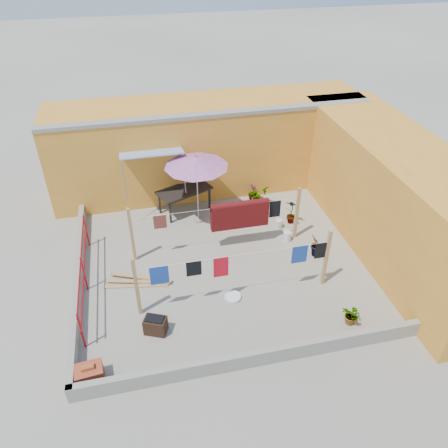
{
  "coord_description": "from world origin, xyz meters",
  "views": [
    {
      "loc": [
        -2.14,
        -9.53,
        8.38
      ],
      "look_at": [
        0.09,
        0.3,
        1.22
      ],
      "focal_mm": 35.0,
      "sensor_mm": 36.0,
      "label": 1
    }
  ],
  "objects_px": {
    "brazier": "(155,325)",
    "white_basin": "(233,297)",
    "water_jug_a": "(287,236)",
    "plant_back_a": "(258,196)",
    "brick_stack": "(90,375)",
    "green_hose": "(273,204)",
    "patio_umbrella": "(196,162)",
    "outdoor_table": "(184,192)",
    "water_jug_b": "(279,224)"
  },
  "relations": [
    {
      "from": "brazier",
      "to": "white_basin",
      "type": "height_order",
      "value": "brazier"
    },
    {
      "from": "brazier",
      "to": "water_jug_a",
      "type": "relative_size",
      "value": 1.67
    },
    {
      "from": "water_jug_a",
      "to": "plant_back_a",
      "type": "xyz_separation_m",
      "value": [
        -0.31,
        2.15,
        0.2
      ]
    },
    {
      "from": "brick_stack",
      "to": "green_hose",
      "type": "relative_size",
      "value": 1.21
    },
    {
      "from": "white_basin",
      "to": "plant_back_a",
      "type": "height_order",
      "value": "plant_back_a"
    },
    {
      "from": "brick_stack",
      "to": "green_hose",
      "type": "xyz_separation_m",
      "value": [
        6.1,
        5.91,
        -0.19
      ]
    },
    {
      "from": "patio_umbrella",
      "to": "water_jug_a",
      "type": "relative_size",
      "value": 6.64
    },
    {
      "from": "outdoor_table",
      "to": "plant_back_a",
      "type": "distance_m",
      "value": 2.58
    },
    {
      "from": "outdoor_table",
      "to": "brazier",
      "type": "relative_size",
      "value": 3.17
    },
    {
      "from": "brazier",
      "to": "plant_back_a",
      "type": "height_order",
      "value": "plant_back_a"
    },
    {
      "from": "brick_stack",
      "to": "water_jug_b",
      "type": "xyz_separation_m",
      "value": [
        5.88,
        4.59,
        -0.07
      ]
    },
    {
      "from": "white_basin",
      "to": "green_hose",
      "type": "bearing_deg",
      "value": 59.2
    },
    {
      "from": "white_basin",
      "to": "green_hose",
      "type": "distance_m",
      "value": 4.8
    },
    {
      "from": "patio_umbrella",
      "to": "water_jug_b",
      "type": "height_order",
      "value": "patio_umbrella"
    },
    {
      "from": "outdoor_table",
      "to": "green_hose",
      "type": "bearing_deg",
      "value": -6.97
    },
    {
      "from": "brick_stack",
      "to": "brazier",
      "type": "bearing_deg",
      "value": 35.27
    },
    {
      "from": "green_hose",
      "to": "plant_back_a",
      "type": "relative_size",
      "value": 0.71
    },
    {
      "from": "patio_umbrella",
      "to": "water_jug_b",
      "type": "distance_m",
      "value": 3.35
    },
    {
      "from": "water_jug_b",
      "to": "plant_back_a",
      "type": "relative_size",
      "value": 0.47
    },
    {
      "from": "water_jug_a",
      "to": "brazier",
      "type": "bearing_deg",
      "value": -147.46
    },
    {
      "from": "brazier",
      "to": "water_jug_b",
      "type": "xyz_separation_m",
      "value": [
        4.34,
        3.51,
        -0.08
      ]
    },
    {
      "from": "outdoor_table",
      "to": "plant_back_a",
      "type": "xyz_separation_m",
      "value": [
        2.54,
        -0.27,
        -0.38
      ]
    },
    {
      "from": "brazier",
      "to": "plant_back_a",
      "type": "distance_m",
      "value": 6.39
    },
    {
      "from": "patio_umbrella",
      "to": "water_jug_b",
      "type": "xyz_separation_m",
      "value": [
        2.48,
        -1.0,
        -2.02
      ]
    },
    {
      "from": "patio_umbrella",
      "to": "brazier",
      "type": "distance_m",
      "value": 5.24
    },
    {
      "from": "patio_umbrella",
      "to": "plant_back_a",
      "type": "bearing_deg",
      "value": 11.22
    },
    {
      "from": "brazier",
      "to": "water_jug_b",
      "type": "distance_m",
      "value": 5.58
    },
    {
      "from": "brick_stack",
      "to": "green_hose",
      "type": "height_order",
      "value": "brick_stack"
    },
    {
      "from": "outdoor_table",
      "to": "plant_back_a",
      "type": "relative_size",
      "value": 2.7
    },
    {
      "from": "water_jug_a",
      "to": "plant_back_a",
      "type": "distance_m",
      "value": 2.18
    },
    {
      "from": "brick_stack",
      "to": "water_jug_a",
      "type": "distance_m",
      "value": 7.06
    },
    {
      "from": "patio_umbrella",
      "to": "outdoor_table",
      "type": "distance_m",
      "value": 1.62
    },
    {
      "from": "outdoor_table",
      "to": "water_jug_a",
      "type": "xyz_separation_m",
      "value": [
        2.85,
        -2.42,
        -0.59
      ]
    },
    {
      "from": "water_jug_a",
      "to": "water_jug_b",
      "type": "height_order",
      "value": "water_jug_a"
    },
    {
      "from": "patio_umbrella",
      "to": "white_basin",
      "type": "relative_size",
      "value": 5.5
    },
    {
      "from": "water_jug_b",
      "to": "plant_back_a",
      "type": "bearing_deg",
      "value": 101.38
    },
    {
      "from": "green_hose",
      "to": "plant_back_a",
      "type": "distance_m",
      "value": 0.62
    },
    {
      "from": "green_hose",
      "to": "patio_umbrella",
      "type": "bearing_deg",
      "value": -173.11
    },
    {
      "from": "brick_stack",
      "to": "white_basin",
      "type": "xyz_separation_m",
      "value": [
        3.65,
        1.79,
        -0.18
      ]
    },
    {
      "from": "water_jug_b",
      "to": "white_basin",
      "type": "bearing_deg",
      "value": -128.57
    },
    {
      "from": "white_basin",
      "to": "water_jug_b",
      "type": "relative_size",
      "value": 1.31
    },
    {
      "from": "brick_stack",
      "to": "water_jug_b",
      "type": "relative_size",
      "value": 1.84
    },
    {
      "from": "water_jug_a",
      "to": "plant_back_a",
      "type": "relative_size",
      "value": 0.51
    },
    {
      "from": "patio_umbrella",
      "to": "water_jug_a",
      "type": "height_order",
      "value": "patio_umbrella"
    },
    {
      "from": "brazier",
      "to": "water_jug_b",
      "type": "relative_size",
      "value": 1.81
    },
    {
      "from": "brick_stack",
      "to": "plant_back_a",
      "type": "xyz_separation_m",
      "value": [
        5.59,
        6.02,
        0.14
      ]
    },
    {
      "from": "white_basin",
      "to": "water_jug_b",
      "type": "distance_m",
      "value": 3.58
    },
    {
      "from": "water_jug_b",
      "to": "green_hose",
      "type": "height_order",
      "value": "water_jug_b"
    },
    {
      "from": "outdoor_table",
      "to": "brazier",
      "type": "height_order",
      "value": "outdoor_table"
    },
    {
      "from": "outdoor_table",
      "to": "brick_stack",
      "type": "xyz_separation_m",
      "value": [
        -3.05,
        -6.29,
        -0.53
      ]
    }
  ]
}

